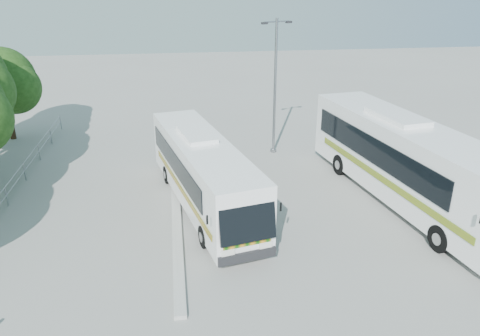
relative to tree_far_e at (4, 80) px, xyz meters
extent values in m
plane|color=gray|center=(12.63, -13.30, -3.89)|extent=(100.00, 100.00, 0.00)
cube|color=#B2B2AD|center=(10.33, -11.30, -3.81)|extent=(0.40, 16.00, 0.15)
cylinder|color=gray|center=(2.63, -9.30, -2.94)|extent=(0.06, 22.00, 0.06)
cylinder|color=gray|center=(2.63, -9.30, -3.34)|extent=(0.06, 22.00, 0.06)
cylinder|color=gray|center=(2.63, 0.70, -3.39)|extent=(0.06, 0.06, 1.00)
cylinder|color=#382314|center=(-0.07, 0.00, -2.50)|extent=(0.36, 0.36, 2.77)
sphere|color=#17340E|center=(-0.07, 0.00, 0.02)|extent=(4.03, 4.03, 4.03)
sphere|color=#17340E|center=(0.68, -0.50, -0.42)|extent=(3.28, 3.28, 3.28)
cube|color=white|center=(11.63, -11.47, -2.18)|extent=(4.55, 11.13, 2.77)
cube|color=black|center=(12.80, -16.82, -1.84)|extent=(2.13, 0.85, 1.76)
cube|color=black|center=(10.39, -11.19, -1.84)|extent=(1.91, 8.53, 1.00)
cube|color=black|center=(12.64, -10.69, -1.84)|extent=(1.91, 8.53, 1.00)
cube|color=#10500B|center=(10.56, -11.98, -2.71)|extent=(2.05, 9.23, 0.25)
cylinder|color=black|center=(11.38, -15.15, -3.43)|extent=(0.46, 0.95, 0.91)
cylinder|color=black|center=(13.39, -14.71, -3.43)|extent=(0.46, 0.95, 0.91)
cylinder|color=black|center=(9.96, -8.67, -3.43)|extent=(0.46, 0.95, 0.91)
cylinder|color=black|center=(11.97, -8.23, -3.43)|extent=(0.46, 0.95, 0.91)
cube|color=white|center=(20.91, -12.35, -1.83)|extent=(4.66, 13.42, 3.34)
cube|color=black|center=(19.43, -11.90, -1.42)|extent=(1.61, 10.42, 1.21)
cube|color=black|center=(22.18, -11.49, -1.42)|extent=(1.61, 10.42, 1.21)
cube|color=#0C5A21|center=(19.57, -12.88, -2.46)|extent=(1.72, 11.28, 0.31)
cylinder|color=black|center=(20.31, -16.76, -3.34)|extent=(0.49, 1.13, 1.10)
cylinder|color=black|center=(19.13, -8.84, -3.34)|extent=(0.49, 1.13, 1.10)
cylinder|color=black|center=(21.58, -8.48, -3.34)|extent=(0.49, 1.13, 1.10)
cylinder|color=gray|center=(16.31, -4.95, 0.01)|extent=(0.20, 0.20, 7.79)
cylinder|color=gray|center=(16.31, -4.95, 3.70)|extent=(1.50, 0.59, 0.08)
cube|color=black|center=(15.57, -5.21, 3.66)|extent=(0.38, 0.28, 0.12)
cube|color=black|center=(17.04, -4.70, 3.66)|extent=(0.38, 0.28, 0.12)
camera|label=1|loc=(10.48, -31.04, 5.92)|focal=35.00mm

